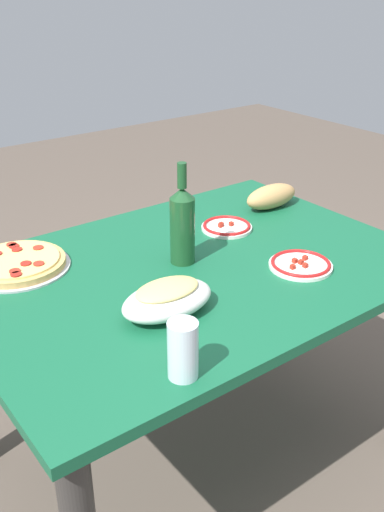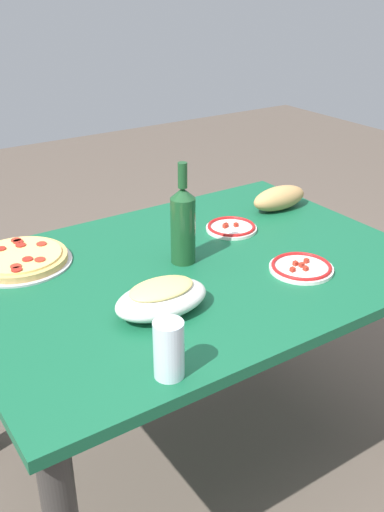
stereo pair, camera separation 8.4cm
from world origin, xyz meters
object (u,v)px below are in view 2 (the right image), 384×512
object	(u,v)px
side_plate_near	(231,228)
bread_loaf	(279,198)
pepperoni_pizza	(20,259)
baked_pasta_dish	(161,297)
dining_table	(192,300)
side_plate_far	(301,267)
wine_bottle	(183,224)
water_glass	(169,349)

from	to	relation	value
side_plate_near	bread_loaf	world-z (taller)	bread_loaf
pepperoni_pizza	baked_pasta_dish	bearing A→B (deg)	114.50
dining_table	pepperoni_pizza	size ratio (longest dim) A/B	4.34
baked_pasta_dish	side_plate_far	bearing A→B (deg)	176.36
pepperoni_pizza	wine_bottle	size ratio (longest dim) A/B	1.00
baked_pasta_dish	wine_bottle	distance (m)	0.29
water_glass	side_plate_near	size ratio (longest dim) A/B	0.79
wine_bottle	water_glass	xyz separation A→B (m)	(0.30, 0.42, -0.05)
baked_pasta_dish	water_glass	size ratio (longest dim) A/B	1.88
bread_loaf	pepperoni_pizza	bearing A→B (deg)	-5.91
dining_table	wine_bottle	distance (m)	0.23
side_plate_near	wine_bottle	bearing A→B (deg)	21.96
dining_table	pepperoni_pizza	distance (m)	0.50
wine_bottle	side_plate_far	xyz separation A→B (m)	(-0.24, 0.23, -0.11)
side_plate_near	water_glass	bearing A→B (deg)	43.25
side_plate_far	dining_table	bearing A→B (deg)	-38.83
dining_table	pepperoni_pizza	bearing A→B (deg)	-35.18
dining_table	baked_pasta_dish	xyz separation A→B (m)	(0.20, 0.16, 0.15)
water_glass	side_plate_far	xyz separation A→B (m)	(-0.55, -0.19, -0.06)
side_plate_near	bread_loaf	xyz separation A→B (m)	(-0.25, -0.05, 0.03)
side_plate_far	side_plate_near	bearing A→B (deg)	-90.80
pepperoni_pizza	baked_pasta_dish	xyz separation A→B (m)	(-0.20, 0.44, 0.03)
dining_table	baked_pasta_dish	size ratio (longest dim) A/B	5.28
side_plate_near	side_plate_far	world-z (taller)	same
water_glass	dining_table	bearing A→B (deg)	-129.02
wine_bottle	bread_loaf	xyz separation A→B (m)	(-0.49, -0.15, -0.08)
dining_table	water_glass	xyz separation A→B (m)	(0.31, 0.38, 0.18)
side_plate_near	bread_loaf	size ratio (longest dim) A/B	0.76
side_plate_near	side_plate_far	xyz separation A→B (m)	(0.00, 0.33, 0.00)
pepperoni_pizza	water_glass	world-z (taller)	water_glass
pepperoni_pizza	wine_bottle	bearing A→B (deg)	148.09
pepperoni_pizza	water_glass	distance (m)	0.67
dining_table	baked_pasta_dish	distance (m)	0.30
baked_pasta_dish	pepperoni_pizza	bearing A→B (deg)	-65.50
side_plate_far	wine_bottle	bearing A→B (deg)	-43.10
dining_table	bread_loaf	bearing A→B (deg)	-158.74
pepperoni_pizza	side_plate_near	bearing A→B (deg)	167.24
side_plate_near	side_plate_far	bearing A→B (deg)	89.20
baked_pasta_dish	side_plate_far	size ratio (longest dim) A/B	1.35
water_glass	bread_loaf	size ratio (longest dim) A/B	0.60
baked_pasta_dish	water_glass	xyz separation A→B (m)	(0.11, 0.22, 0.02)
dining_table	wine_bottle	size ratio (longest dim) A/B	4.35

